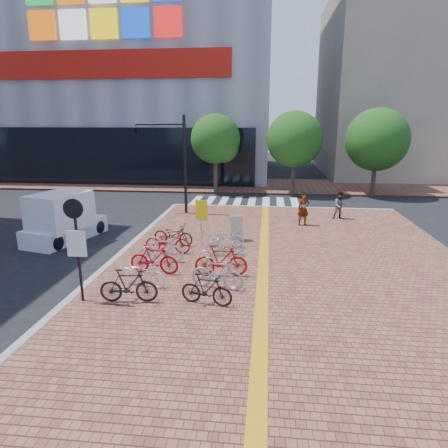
# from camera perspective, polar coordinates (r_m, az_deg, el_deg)

# --- Properties ---
(ground) EXTENTS (120.00, 120.00, 0.00)m
(ground) POSITION_cam_1_polar(r_m,az_deg,el_deg) (14.73, -2.30, -7.52)
(ground) COLOR black
(ground) RESTS_ON ground
(sidewalk) EXTENTS (14.00, 34.00, 0.15)m
(sidewalk) POSITION_cam_1_polar(r_m,az_deg,el_deg) (10.14, 11.06, -18.30)
(sidewalk) COLOR brown
(sidewalk) RESTS_ON ground
(tactile_strip) EXTENTS (0.40, 34.00, 0.01)m
(tactile_strip) POSITION_cam_1_polar(r_m,az_deg,el_deg) (10.05, 5.11, -17.83)
(tactile_strip) COLOR gold
(tactile_strip) RESTS_ON sidewalk
(kerb_west) EXTENTS (0.25, 34.00, 0.15)m
(kerb_west) POSITION_cam_1_polar(r_m,az_deg,el_deg) (11.79, -26.64, -14.70)
(kerb_west) COLOR gray
(kerb_west) RESTS_ON ground
(kerb_north) EXTENTS (14.00, 0.25, 0.15)m
(kerb_north) POSITION_cam_1_polar(r_m,az_deg,el_deg) (26.09, 8.18, 2.30)
(kerb_north) COLOR gray
(kerb_north) RESTS_ON ground
(far_sidewalk) EXTENTS (70.00, 8.00, 0.15)m
(far_sidewalk) POSITION_cam_1_polar(r_m,az_deg,el_deg) (34.99, 2.83, 5.52)
(far_sidewalk) COLOR brown
(far_sidewalk) RESTS_ON ground
(department_store) EXTENTS (36.00, 24.27, 28.00)m
(department_store) POSITION_cam_1_polar(r_m,az_deg,el_deg) (49.64, -16.60, 23.75)
(department_store) COLOR gray
(department_store) RESTS_ON ground
(building_beige) EXTENTS (20.00, 18.00, 18.00)m
(building_beige) POSITION_cam_1_polar(r_m,az_deg,el_deg) (48.33, 26.79, 17.15)
(building_beige) COLOR gray
(building_beige) RESTS_ON ground
(crosswalk) EXTENTS (7.50, 4.00, 0.01)m
(crosswalk) POSITION_cam_1_polar(r_m,az_deg,el_deg) (28.09, 2.95, 3.15)
(crosswalk) COLOR silver
(crosswalk) RESTS_ON ground
(street_trees) EXTENTS (16.20, 4.60, 6.35)m
(street_trees) POSITION_cam_1_polar(r_m,az_deg,el_deg) (31.13, 12.00, 11.57)
(street_trees) COLOR #38281E
(street_trees) RESTS_ON far_sidewalk
(bike_0) EXTENTS (1.82, 0.68, 1.07)m
(bike_0) POSITION_cam_1_polar(r_m,az_deg,el_deg) (12.57, -13.47, -8.56)
(bike_0) COLOR black
(bike_0) RESTS_ON sidewalk
(bike_1) EXTENTS (1.81, 0.94, 0.91)m
(bike_1) POSITION_cam_1_polar(r_m,az_deg,el_deg) (13.70, -11.66, -6.86)
(bike_1) COLOR white
(bike_1) RESTS_ON sidewalk
(bike_2) EXTENTS (1.87, 0.71, 1.10)m
(bike_2) POSITION_cam_1_polar(r_m,az_deg,el_deg) (14.65, -9.96, -4.95)
(bike_2) COLOR #9E0B15
(bike_2) RESTS_ON sidewalk
(bike_3) EXTENTS (1.79, 0.71, 1.05)m
(bike_3) POSITION_cam_1_polar(r_m,az_deg,el_deg) (15.76, -8.93, -3.60)
(bike_3) COLOR silver
(bike_3) RESTS_ON sidewalk
(bike_4) EXTENTS (1.96, 0.77, 1.01)m
(bike_4) POSITION_cam_1_polar(r_m,az_deg,el_deg) (16.82, -8.05, -2.46)
(bike_4) COLOR red
(bike_4) RESTS_ON sidewalk
(bike_5) EXTENTS (1.94, 1.00, 0.97)m
(bike_5) POSITION_cam_1_polar(r_m,az_deg,el_deg) (17.88, -7.27, -1.48)
(bike_5) COLOR black
(bike_5) RESTS_ON sidewalk
(bike_6) EXTENTS (1.69, 0.78, 0.98)m
(bike_6) POSITION_cam_1_polar(r_m,az_deg,el_deg) (12.10, -2.53, -9.33)
(bike_6) COLOR black
(bike_6) RESTS_ON sidewalk
(bike_7) EXTENTS (1.86, 0.87, 1.08)m
(bike_7) POSITION_cam_1_polar(r_m,az_deg,el_deg) (13.16, -0.99, -7.04)
(bike_7) COLOR #AAABAF
(bike_7) RESTS_ON sidewalk
(bike_8) EXTENTS (1.92, 0.66, 1.13)m
(bike_8) POSITION_cam_1_polar(r_m,az_deg,el_deg) (14.23, -0.43, -5.23)
(bike_8) COLOR #A1150B
(bike_8) RESTS_ON sidewalk
(bike_9) EXTENTS (1.75, 0.74, 0.90)m
(bike_9) POSITION_cam_1_polar(r_m,az_deg,el_deg) (15.34, -0.44, -4.22)
(bike_9) COLOR #B7B7BC
(bike_9) RESTS_ON sidewalk
(bike_10) EXTENTS (1.63, 0.73, 0.95)m
(bike_10) POSITION_cam_1_polar(r_m,az_deg,el_deg) (16.41, 0.10, -2.86)
(bike_10) COLOR #B5B5BA
(bike_10) RESTS_ON sidewalk
(bike_11) EXTENTS (1.68, 0.68, 0.86)m
(bike_11) POSITION_cam_1_polar(r_m,az_deg,el_deg) (17.50, 0.23, -1.90)
(bike_11) COLOR silver
(bike_11) RESTS_ON sidewalk
(pedestrian_a) EXTENTS (0.76, 0.62, 1.79)m
(pedestrian_a) POSITION_cam_1_polar(r_m,az_deg,el_deg) (21.45, 11.28, 2.16)
(pedestrian_a) COLOR gray
(pedestrian_a) RESTS_ON sidewalk
(pedestrian_b) EXTENTS (0.82, 0.68, 1.54)m
(pedestrian_b) POSITION_cam_1_polar(r_m,az_deg,el_deg) (23.40, 16.25, 2.57)
(pedestrian_b) COLOR #454858
(pedestrian_b) RESTS_ON sidewalk
(utility_box) EXTENTS (0.63, 0.54, 1.17)m
(utility_box) POSITION_cam_1_polar(r_m,az_deg,el_deg) (18.41, 1.71, -0.57)
(utility_box) COLOR #A5A5A9
(utility_box) RESTS_ON sidewalk
(yellow_sign) EXTENTS (0.54, 0.21, 2.04)m
(yellow_sign) POSITION_cam_1_polar(r_m,az_deg,el_deg) (17.49, -3.28, 1.38)
(yellow_sign) COLOR #B7B7BC
(yellow_sign) RESTS_ON sidewalk
(notice_sign) EXTENTS (0.59, 0.14, 3.21)m
(notice_sign) POSITION_cam_1_polar(r_m,az_deg,el_deg) (12.57, -20.35, -1.88)
(notice_sign) COLOR black
(notice_sign) RESTS_ON sidewalk
(traffic_light_pole) EXTENTS (3.07, 1.18, 5.72)m
(traffic_light_pole) POSITION_cam_1_polar(r_m,az_deg,el_deg) (23.96, -8.80, 10.93)
(traffic_light_pole) COLOR black
(traffic_light_pole) RESTS_ON sidewalk
(box_truck) EXTENTS (2.72, 4.41, 2.38)m
(box_truck) POSITION_cam_1_polar(r_m,az_deg,el_deg) (20.31, -21.96, 0.91)
(box_truck) COLOR white
(box_truck) RESTS_ON ground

